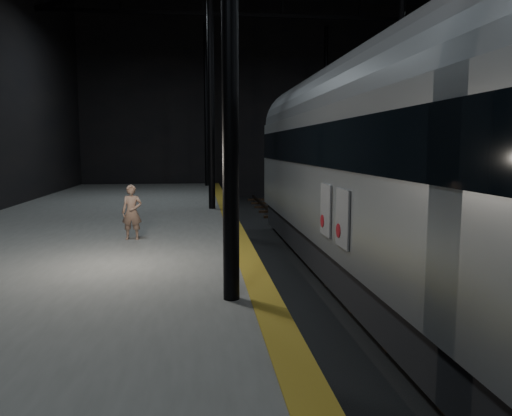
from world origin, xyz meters
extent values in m
plane|color=black|center=(0.00, 0.00, 0.00)|extent=(44.00, 44.00, 0.00)
cube|color=#565654|center=(-7.50, 0.00, 0.50)|extent=(9.00, 43.80, 1.00)
cube|color=olive|center=(-3.25, 0.00, 1.00)|extent=(0.50, 43.80, 0.01)
cube|color=#3F3328|center=(-0.72, 0.00, 0.17)|extent=(0.08, 43.00, 0.14)
cube|color=#3F3328|center=(0.72, 0.00, 0.17)|extent=(0.08, 43.00, 0.14)
cube|color=black|center=(0.00, 0.00, 0.06)|extent=(2.40, 42.00, 0.12)
cylinder|color=black|center=(-3.80, 8.00, 6.00)|extent=(0.26, 0.26, 10.00)
cylinder|color=black|center=(3.80, 8.00, 6.00)|extent=(0.26, 0.26, 10.00)
cylinder|color=black|center=(-3.80, 20.00, 6.00)|extent=(0.26, 0.26, 10.00)
cylinder|color=black|center=(3.80, 20.00, 6.00)|extent=(0.26, 0.26, 10.00)
cube|color=black|center=(0.00, 14.00, 10.00)|extent=(23.60, 0.15, 0.18)
cube|color=#9B9EA3|center=(0.00, -1.58, 2.73)|extent=(3.10, 21.40, 3.21)
cube|color=black|center=(0.00, -1.58, 0.72)|extent=(2.84, 20.97, 0.91)
cube|color=black|center=(0.00, -1.58, 3.48)|extent=(3.17, 21.08, 0.96)
cylinder|color=slate|center=(0.00, -1.58, 4.33)|extent=(3.04, 21.19, 3.04)
cube|color=black|center=(0.00, 5.91, 0.32)|extent=(1.93, 2.35, 0.37)
cube|color=silver|center=(-1.58, -2.65, 2.09)|extent=(0.04, 0.80, 1.12)
cube|color=silver|center=(-1.58, -1.37, 2.09)|extent=(0.04, 0.80, 1.12)
cylinder|color=maroon|center=(-1.60, -2.46, 1.82)|extent=(0.03, 0.28, 0.28)
cylinder|color=maroon|center=(-1.60, -1.17, 1.82)|extent=(0.03, 0.28, 0.28)
imported|color=#98725D|center=(-6.07, 1.52, 1.73)|extent=(0.55, 0.38, 1.45)
camera|label=1|loc=(-4.29, -11.82, 3.44)|focal=35.00mm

